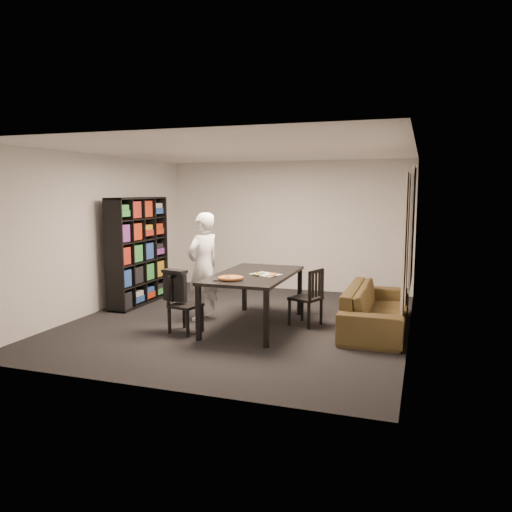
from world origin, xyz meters
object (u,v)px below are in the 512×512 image
(person, at_px, (203,267))
(pepperoni_pizza, at_px, (231,278))
(chair_left, at_px, (181,299))
(dining_table, at_px, (254,278))
(sofa, at_px, (376,308))
(bookshelf, at_px, (138,251))
(chair_right, at_px, (310,294))
(baking_tray, at_px, (228,279))

(person, bearing_deg, pepperoni_pizza, 67.61)
(chair_left, xyz_separation_m, pepperoni_pizza, (0.75, 0.02, 0.35))
(dining_table, relative_size, sofa, 0.89)
(dining_table, relative_size, chair_left, 2.32)
(bookshelf, height_order, chair_right, bookshelf)
(bookshelf, relative_size, pepperoni_pizza, 5.43)
(bookshelf, relative_size, dining_table, 0.99)
(person, relative_size, sofa, 0.78)
(bookshelf, distance_m, person, 1.70)
(pepperoni_pizza, bearing_deg, person, 135.96)
(chair_left, relative_size, pepperoni_pizza, 2.37)
(bookshelf, bearing_deg, chair_right, -8.67)
(person, distance_m, sofa, 2.69)
(chair_left, height_order, baking_tray, chair_left)
(pepperoni_pizza, bearing_deg, chair_left, -178.56)
(sofa, bearing_deg, chair_left, 111.33)
(chair_right, height_order, sofa, chair_right)
(chair_left, xyz_separation_m, baking_tray, (0.71, 0.05, 0.33))
(chair_right, distance_m, pepperoni_pizza, 1.32)
(chair_right, relative_size, baking_tray, 2.16)
(chair_left, distance_m, sofa, 2.84)
(chair_right, distance_m, sofa, 0.98)
(sofa, bearing_deg, pepperoni_pizza, 118.21)
(chair_left, bearing_deg, chair_right, -49.50)
(dining_table, distance_m, sofa, 1.85)
(person, bearing_deg, baking_tray, 67.07)
(pepperoni_pizza, xyz_separation_m, sofa, (1.89, 1.01, -0.51))
(bookshelf, xyz_separation_m, dining_table, (2.44, -0.79, -0.22))
(bookshelf, height_order, chair_left, bookshelf)
(chair_left, distance_m, baking_tray, 0.79)
(chair_right, bearing_deg, sofa, 118.22)
(bookshelf, xyz_separation_m, pepperoni_pizza, (2.30, -1.37, -0.12))
(chair_left, relative_size, sofa, 0.38)
(pepperoni_pizza, bearing_deg, bookshelf, 149.25)
(baking_tray, bearing_deg, chair_left, -176.13)
(dining_table, height_order, chair_right, chair_right)
(pepperoni_pizza, bearing_deg, sofa, 28.21)
(dining_table, xyz_separation_m, person, (-0.88, 0.14, 0.11))
(person, distance_m, baking_tray, 0.98)
(baking_tray, xyz_separation_m, sofa, (1.93, 0.98, -0.49))
(bookshelf, bearing_deg, sofa, -4.89)
(bookshelf, distance_m, dining_table, 2.58)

